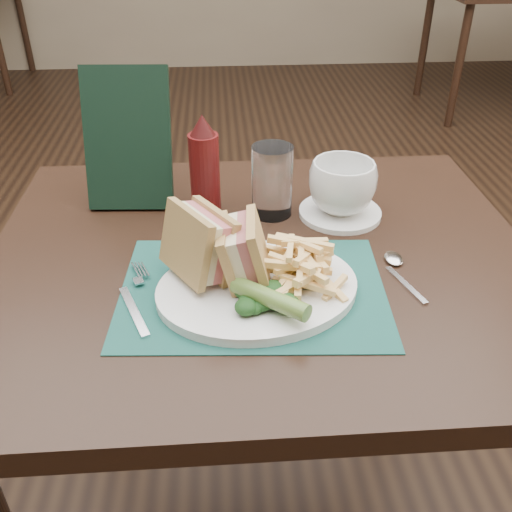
{
  "coord_description": "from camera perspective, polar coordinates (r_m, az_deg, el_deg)",
  "views": [
    {
      "loc": [
        -0.07,
        -1.29,
        1.26
      ],
      "look_at": [
        -0.02,
        -0.58,
        0.8
      ],
      "focal_mm": 40.0,
      "sensor_mm": 36.0,
      "label": 1
    }
  ],
  "objects": [
    {
      "name": "floor",
      "position": [
        1.8,
        -0.82,
        -11.17
      ],
      "size": [
        7.0,
        7.0,
        0.0
      ],
      "primitive_type": "plane",
      "color": "black",
      "rests_on": "ground"
    },
    {
      "name": "wall_back",
      "position": [
        4.95,
        -3.31,
        18.43
      ],
      "size": [
        6.0,
        0.0,
        6.0
      ],
      "primitive_type": "plane",
      "rotation": [
        1.57,
        0.0,
        0.0
      ],
      "color": "gray",
      "rests_on": "ground"
    },
    {
      "name": "table_main",
      "position": [
        1.19,
        0.49,
        -15.1
      ],
      "size": [
        0.9,
        0.75,
        0.75
      ],
      "primitive_type": null,
      "color": "black",
      "rests_on": "ground"
    },
    {
      "name": "table_bg_right",
      "position": [
        4.14,
        23.29,
        18.4
      ],
      "size": [
        0.9,
        0.75,
        0.75
      ],
      "primitive_type": null,
      "color": "black",
      "rests_on": "ground"
    },
    {
      "name": "placemat",
      "position": [
        0.85,
        -0.31,
        -3.43
      ],
      "size": [
        0.41,
        0.31,
        0.0
      ],
      "primitive_type": "cube",
      "rotation": [
        0.0,
        0.0,
        -0.06
      ],
      "color": "#174B43",
      "rests_on": "table_main"
    },
    {
      "name": "plate",
      "position": [
        0.84,
        0.14,
        -3.25
      ],
      "size": [
        0.34,
        0.29,
        0.01
      ],
      "primitive_type": null,
      "rotation": [
        0.0,
        0.0,
        0.2
      ],
      "color": "white",
      "rests_on": "placemat"
    },
    {
      "name": "sandwich_half_a",
      "position": [
        0.83,
        -7.0,
        0.91
      ],
      "size": [
        0.13,
        0.14,
        0.11
      ],
      "primitive_type": null,
      "rotation": [
        0.0,
        0.24,
        0.57
      ],
      "color": "tan",
      "rests_on": "plate"
    },
    {
      "name": "sandwich_half_b",
      "position": [
        0.82,
        -2.68,
        0.6
      ],
      "size": [
        0.08,
        0.1,
        0.1
      ],
      "primitive_type": null,
      "rotation": [
        0.0,
        -0.24,
        -0.07
      ],
      "color": "tan",
      "rests_on": "plate"
    },
    {
      "name": "kale_garnish",
      "position": [
        0.79,
        0.64,
        -4.12
      ],
      "size": [
        0.11,
        0.08,
        0.03
      ],
      "primitive_type": null,
      "color": "#123312",
      "rests_on": "plate"
    },
    {
      "name": "pickle_spear",
      "position": [
        0.78,
        1.41,
        -4.25
      ],
      "size": [
        0.11,
        0.1,
        0.03
      ],
      "primitive_type": "cylinder",
      "rotation": [
        1.54,
        0.0,
        0.86
      ],
      "color": "#50732C",
      "rests_on": "plate"
    },
    {
      "name": "fries_pile",
      "position": [
        0.84,
        4.53,
        -0.42
      ],
      "size": [
        0.18,
        0.2,
        0.06
      ],
      "primitive_type": null,
      "color": "#FACF7D",
      "rests_on": "plate"
    },
    {
      "name": "fork",
      "position": [
        0.85,
        -11.94,
        -3.93
      ],
      "size": [
        0.09,
        0.17,
        0.01
      ],
      "primitive_type": null,
      "rotation": [
        0.0,
        0.0,
        0.38
      ],
      "color": "silver",
      "rests_on": "placemat"
    },
    {
      "name": "spoon",
      "position": [
        0.91,
        14.36,
        -1.73
      ],
      "size": [
        0.08,
        0.15,
        0.01
      ],
      "primitive_type": null,
      "rotation": [
        0.0,
        0.0,
        0.31
      ],
      "color": "silver",
      "rests_on": "table_main"
    },
    {
      "name": "saucer",
      "position": [
        1.06,
        8.39,
        4.31
      ],
      "size": [
        0.18,
        0.18,
        0.01
      ],
      "primitive_type": "cylinder",
      "rotation": [
        0.0,
        0.0,
        0.24
      ],
      "color": "white",
      "rests_on": "table_main"
    },
    {
      "name": "coffee_cup",
      "position": [
        1.03,
        8.62,
        6.85
      ],
      "size": [
        0.16,
        0.16,
        0.09
      ],
      "primitive_type": "imported",
      "rotation": [
        0.0,
        0.0,
        0.54
      ],
      "color": "white",
      "rests_on": "saucer"
    },
    {
      "name": "drinking_glass",
      "position": [
        1.03,
        1.61,
        7.49
      ],
      "size": [
        0.1,
        0.1,
        0.13
      ],
      "primitive_type": "cylinder",
      "rotation": [
        0.0,
        0.0,
        0.4
      ],
      "color": "white",
      "rests_on": "table_main"
    },
    {
      "name": "ketchup_bottle",
      "position": [
        1.02,
        -5.18,
        9.0
      ],
      "size": [
        0.06,
        0.06,
        0.19
      ],
      "primitive_type": null,
      "rotation": [
        0.0,
        0.0,
        -0.1
      ],
      "color": "#4E0D0D",
      "rests_on": "table_main"
    },
    {
      "name": "check_presenter",
      "position": [
        1.08,
        -12.7,
        11.35
      ],
      "size": [
        0.16,
        0.1,
        0.25
      ],
      "primitive_type": "cube",
      "rotation": [
        -0.31,
        0.0,
        -0.06
      ],
      "color": "black",
      "rests_on": "table_main"
    }
  ]
}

